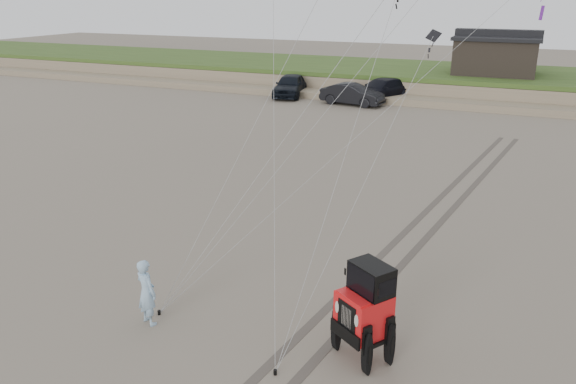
{
  "coord_description": "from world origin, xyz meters",
  "views": [
    {
      "loc": [
        4.87,
        -10.43,
        7.86
      ],
      "look_at": [
        -0.95,
        3.0,
        2.6
      ],
      "focal_mm": 35.0,
      "sensor_mm": 36.0,
      "label": 1
    }
  ],
  "objects_px": {
    "truck_c": "(382,90)",
    "jeep": "(363,322)",
    "man": "(147,292)",
    "truck_b": "(352,94)",
    "cabin": "(496,54)",
    "truck_a": "(290,85)"
  },
  "relations": [
    {
      "from": "truck_b",
      "to": "man",
      "type": "xyz_separation_m",
      "value": [
        3.87,
        -29.51,
        0.1
      ]
    },
    {
      "from": "truck_b",
      "to": "truck_c",
      "type": "height_order",
      "value": "truck_c"
    },
    {
      "from": "truck_c",
      "to": "jeep",
      "type": "distance_m",
      "value": 32.06
    },
    {
      "from": "cabin",
      "to": "jeep",
      "type": "bearing_deg",
      "value": -89.8
    },
    {
      "from": "cabin",
      "to": "jeep",
      "type": "xyz_separation_m",
      "value": [
        0.13,
        -36.88,
        -2.32
      ]
    },
    {
      "from": "truck_c",
      "to": "jeep",
      "type": "bearing_deg",
      "value": -46.95
    },
    {
      "from": "cabin",
      "to": "truck_b",
      "type": "bearing_deg",
      "value": -137.95
    },
    {
      "from": "cabin",
      "to": "truck_a",
      "type": "bearing_deg",
      "value": -155.12
    },
    {
      "from": "truck_a",
      "to": "truck_b",
      "type": "relative_size",
      "value": 1.1
    },
    {
      "from": "truck_c",
      "to": "jeep",
      "type": "relative_size",
      "value": 1.16
    },
    {
      "from": "jeep",
      "to": "man",
      "type": "height_order",
      "value": "jeep"
    },
    {
      "from": "man",
      "to": "truck_a",
      "type": "bearing_deg",
      "value": -52.57
    },
    {
      "from": "truck_b",
      "to": "truck_c",
      "type": "xyz_separation_m",
      "value": [
        1.55,
        2.41,
        0.06
      ]
    },
    {
      "from": "truck_b",
      "to": "cabin",
      "type": "bearing_deg",
      "value": -40.05
    },
    {
      "from": "cabin",
      "to": "jeep",
      "type": "height_order",
      "value": "cabin"
    },
    {
      "from": "truck_a",
      "to": "jeep",
      "type": "relative_size",
      "value": 1.04
    },
    {
      "from": "truck_a",
      "to": "cabin",
      "type": "bearing_deg",
      "value": 14.25
    },
    {
      "from": "truck_a",
      "to": "truck_b",
      "type": "bearing_deg",
      "value": -24.81
    },
    {
      "from": "truck_a",
      "to": "truck_c",
      "type": "bearing_deg",
      "value": -2.46
    },
    {
      "from": "truck_c",
      "to": "man",
      "type": "xyz_separation_m",
      "value": [
        2.32,
        -31.93,
        0.04
      ]
    },
    {
      "from": "jeep",
      "to": "man",
      "type": "bearing_deg",
      "value": -138.07
    },
    {
      "from": "truck_b",
      "to": "man",
      "type": "height_order",
      "value": "man"
    }
  ]
}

